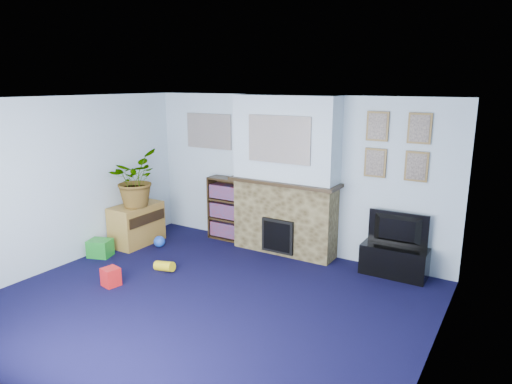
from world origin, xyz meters
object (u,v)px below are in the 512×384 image
Objects in this scene: tv_stand at (394,260)px; bookshelf at (226,210)px; sideboard at (137,223)px; television at (397,230)px.

bookshelf is at bearing 178.45° from tv_stand.
bookshelf reaches higher than sideboard.
television reaches higher than sideboard.
bookshelf is at bearing 41.06° from sideboard.
television is 4.05m from sideboard.
tv_stand is 1.04× the size of sideboard.
sideboard is (-3.94, -0.89, 0.12)m from tv_stand.
television is 0.76× the size of bookshelf.
bookshelf is 1.25× the size of sideboard.
bookshelf is (-2.83, 0.08, 0.28)m from tv_stand.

